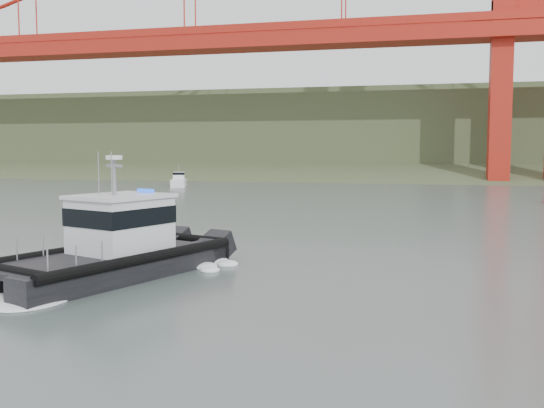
% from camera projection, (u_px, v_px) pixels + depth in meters
% --- Properties ---
extents(ground, '(400.00, 400.00, 0.00)m').
position_uv_depth(ground, '(221.00, 293.00, 20.98)').
color(ground, '#4A5854').
rests_on(ground, ground).
extents(headlands, '(500.00, 105.36, 27.12)m').
position_uv_depth(headlands, '(390.00, 141.00, 141.86)').
color(headlands, '#344728').
rests_on(headlands, ground).
extents(patrol_boat, '(6.93, 10.76, 4.91)m').
position_uv_depth(patrol_boat, '(115.00, 245.00, 23.78)').
color(patrol_boat, black).
rests_on(patrol_boat, ground).
extents(motorboat, '(3.56, 5.93, 3.10)m').
position_uv_depth(motorboat, '(179.00, 181.00, 82.59)').
color(motorboat, white).
rests_on(motorboat, ground).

